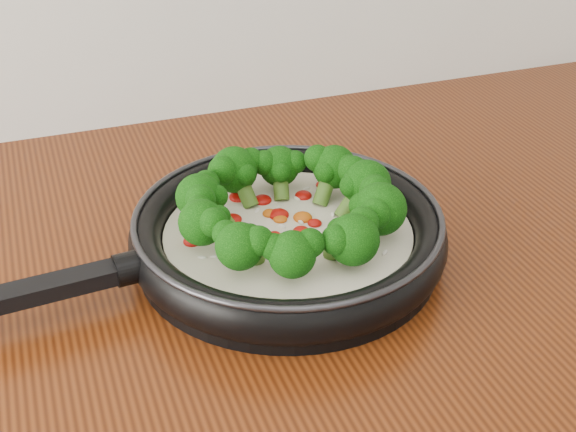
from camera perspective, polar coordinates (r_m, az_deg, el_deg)
name	(u,v)px	position (r m, az deg, el deg)	size (l,w,h in m)	color
skillet	(287,229)	(0.78, -0.09, -0.97)	(0.51, 0.35, 0.09)	black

